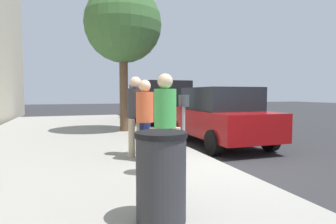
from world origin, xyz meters
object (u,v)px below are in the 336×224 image
(parking_officer, at_px, (136,109))
(parked_sedan_near, at_px, (218,116))
(pedestrian_bystander, at_px, (165,116))
(parking_meter, at_px, (184,112))
(street_tree, at_px, (123,25))
(parked_van_far, at_px, (156,100))
(pedestrian_at_meter, at_px, (145,113))
(trash_bin, at_px, (161,177))

(parking_officer, xyz_separation_m, parked_sedan_near, (1.36, -2.91, -0.34))
(parking_officer, bearing_deg, pedestrian_bystander, -45.55)
(parking_meter, distance_m, pedestrian_bystander, 1.46)
(parking_meter, relative_size, street_tree, 0.26)
(parked_van_far, bearing_deg, parking_officer, 159.85)
(parking_meter, relative_size, pedestrian_bystander, 0.79)
(pedestrian_bystander, relative_size, parked_sedan_near, 0.40)
(pedestrian_at_meter, xyz_separation_m, trash_bin, (-2.90, 0.57, -0.51))
(parking_meter, xyz_separation_m, parked_van_far, (8.48, -1.94, 0.09))
(parking_officer, bearing_deg, parked_sedan_near, 65.04)
(pedestrian_bystander, distance_m, parking_officer, 1.74)
(parking_meter, bearing_deg, pedestrian_at_meter, 87.20)
(pedestrian_at_meter, bearing_deg, trash_bin, -100.69)
(parking_meter, relative_size, parked_sedan_near, 0.32)
(pedestrian_at_meter, bearing_deg, parked_sedan_near, 33.79)
(pedestrian_at_meter, height_order, parked_sedan_near, pedestrian_at_meter)
(pedestrian_bystander, distance_m, street_tree, 6.80)
(pedestrian_at_meter, xyz_separation_m, street_tree, (4.87, -0.44, 3.01))
(parking_meter, bearing_deg, parking_officer, 60.66)
(pedestrian_at_meter, bearing_deg, pedestrian_bystander, -87.55)
(pedestrian_bystander, xyz_separation_m, parked_van_far, (9.66, -2.78, 0.05))
(trash_bin, bearing_deg, pedestrian_at_meter, -11.09)
(parking_meter, height_order, parking_officer, parking_officer)
(parking_meter, distance_m, parked_van_far, 8.70)
(pedestrian_at_meter, xyz_separation_m, parked_sedan_near, (1.86, -2.82, -0.27))
(parking_officer, distance_m, parked_sedan_near, 3.23)
(parking_meter, relative_size, parking_officer, 0.77)
(pedestrian_at_meter, distance_m, parking_officer, 0.52)
(parking_meter, bearing_deg, parked_sedan_near, -45.49)
(street_tree, bearing_deg, trash_bin, 172.63)
(parking_meter, xyz_separation_m, trash_bin, (-2.86, 1.45, -0.51))
(pedestrian_at_meter, relative_size, parking_officer, 0.95)
(trash_bin, bearing_deg, parking_officer, -8.02)
(pedestrian_bystander, height_order, trash_bin, pedestrian_bystander)
(pedestrian_at_meter, relative_size, parked_van_far, 0.33)
(pedestrian_at_meter, xyz_separation_m, pedestrian_bystander, (-1.23, -0.04, 0.04))
(parking_meter, bearing_deg, trash_bin, 153.06)
(parking_meter, distance_m, trash_bin, 3.25)
(parking_officer, bearing_deg, parking_meter, 10.72)
(pedestrian_bystander, bearing_deg, parking_meter, -15.09)
(pedestrian_at_meter, height_order, parked_van_far, parked_van_far)
(trash_bin, bearing_deg, parked_van_far, -16.64)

